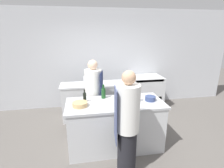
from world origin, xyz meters
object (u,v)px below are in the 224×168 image
chef_at_prep_near (127,126)px  oven_range (145,92)px  bowl_mixing_large (150,98)px  bowl_ceramic_blue (131,98)px  chef_at_stove (94,97)px  bottle_wine (85,97)px  bottle_cooking_oil (103,93)px  bottle_sauce (137,96)px  stockpot (89,80)px  bowl_prep_small (80,104)px  bottle_olive_oil (128,97)px  bottle_vinegar (121,101)px

chef_at_prep_near → oven_range: bearing=-20.3°
bowl_mixing_large → bowl_ceramic_blue: size_ratio=1.01×
chef_at_stove → bowl_ceramic_blue: chef_at_stove is taller
oven_range → bowl_mixing_large: size_ratio=4.75×
oven_range → bottle_wine: 2.45m
oven_range → bottle_cooking_oil: 2.11m
bottle_wine → bottle_sauce: 0.96m
oven_range → stockpot: stockpot is taller
oven_range → bottle_wine: bottle_wine is taller
bottle_cooking_oil → bottle_sauce: same height
bowl_prep_small → bowl_ceramic_blue: bowl_prep_small is taller
bottle_olive_oil → bottle_wine: (-0.77, 0.17, -0.02)m
bowl_ceramic_blue → bottle_sauce: bearing=-61.9°
bottle_sauce → stockpot: (-0.81, 1.31, -0.01)m
oven_range → chef_at_stove: 1.95m
bottle_cooking_oil → oven_range: bearing=46.0°
chef_at_stove → bottle_olive_oil: 0.91m
chef_at_stove → bottle_vinegar: 0.90m
bottle_olive_oil → bowl_ceramic_blue: bearing=56.0°
bottle_cooking_oil → bowl_ceramic_blue: (0.50, -0.16, -0.08)m
bottle_olive_oil → bowl_ceramic_blue: bottle_olive_oil is taller
bottle_vinegar → bottle_cooking_oil: (-0.26, 0.40, 0.03)m
bottle_wine → bowl_ceramic_blue: (0.87, -0.03, -0.07)m
oven_range → stockpot: (-1.64, -0.46, 0.56)m
chef_at_stove → bottle_wine: 0.57m
bowl_mixing_large → stockpot: (-1.08, 1.29, 0.05)m
chef_at_stove → bottle_vinegar: (0.43, -0.77, 0.19)m
bottle_wine → bowl_ceramic_blue: 0.87m
stockpot → chef_at_stove: bearing=-84.7°
bottle_vinegar → bottle_olive_oil: bearing=35.1°
bottle_wine → bowl_prep_small: (-0.09, -0.20, -0.06)m
bowl_ceramic_blue → bowl_prep_small: bearing=-170.1°
bottle_wine → bottle_cooking_oil: 0.39m
bottle_wine → bowl_ceramic_blue: size_ratio=1.22×
chef_at_stove → bottle_sauce: size_ratio=5.91×
chef_at_prep_near → bowl_ceramic_blue: 0.87m
chef_at_prep_near → bottle_cooking_oil: bearing=18.8°
oven_range → bowl_ceramic_blue: bowl_ceramic_blue is taller
bottle_vinegar → stockpot: bottle_vinegar is taller
stockpot → bottle_sauce: bearing=-58.4°
chef_at_stove → bowl_prep_small: bearing=-8.2°
bottle_olive_oil → bottle_cooking_oil: (-0.41, 0.30, -0.01)m
chef_at_prep_near → chef_at_stove: (-0.39, 1.34, -0.03)m
bottle_cooking_oil → bottle_sauce: bearing=-27.6°
oven_range → bowl_ceramic_blue: size_ratio=4.81×
bottle_vinegar → bowl_ceramic_blue: 0.35m
chef_at_prep_near → bowl_mixing_large: size_ratio=8.51×
oven_range → stockpot: size_ratio=3.26×
chef_at_stove → chef_at_prep_near: bearing=30.8°
chef_at_stove → bowl_mixing_large: (1.02, -0.65, 0.16)m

